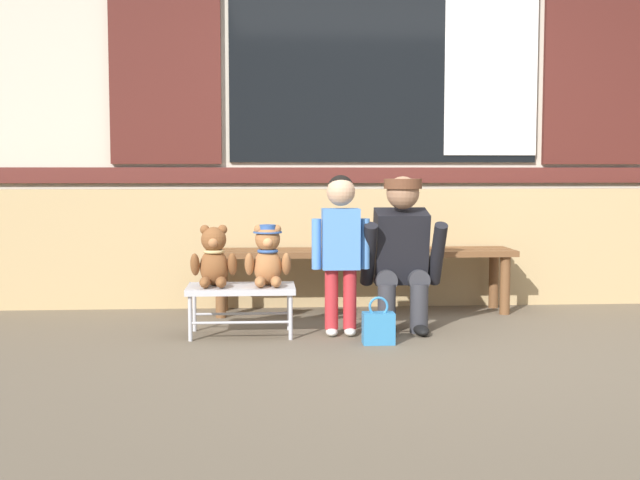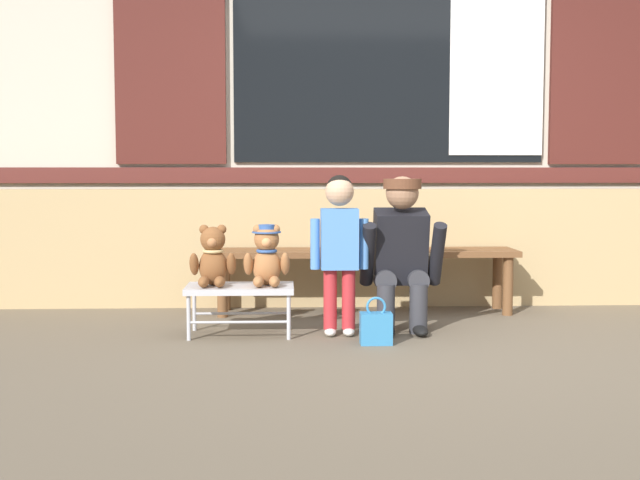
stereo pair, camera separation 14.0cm
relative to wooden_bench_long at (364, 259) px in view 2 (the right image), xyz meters
The scene contains 10 objects.
ground_plane 1.15m from the wooden_bench_long, 76.21° to the right, with size 60.00×60.00×0.00m, color brown.
brick_low_wall 0.45m from the wooden_bench_long, 54.52° to the left, with size 7.46×0.25×0.85m, color tan.
shop_facade 1.60m from the wooden_bench_long, 73.36° to the left, with size 7.61×0.26×3.33m.
wooden_bench_long is the anchor object (origin of this frame).
small_display_bench 1.12m from the wooden_bench_long, 137.01° to the right, with size 0.64×0.36×0.30m.
teddy_bear_plain 1.24m from the wooden_bench_long, 142.11° to the right, with size 0.28×0.26×0.36m.
teddy_bear_with_hat 1.01m from the wooden_bench_long, 130.85° to the right, with size 0.28×0.27×0.36m.
child_standing 0.86m from the wooden_bench_long, 105.65° to the right, with size 0.35×0.18×0.96m.
adult_crouching 0.70m from the wooden_bench_long, 75.61° to the right, with size 0.50×0.49×0.95m.
handbag_on_ground 1.10m from the wooden_bench_long, 91.71° to the right, with size 0.18×0.11×0.27m.
Camera 2 is at (-0.80, -4.63, 0.98)m, focal length 46.62 mm.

